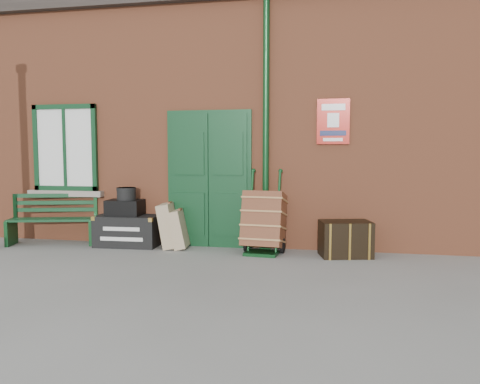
% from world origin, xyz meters
% --- Properties ---
extents(ground, '(80.00, 80.00, 0.00)m').
position_xyz_m(ground, '(0.00, 0.00, 0.00)').
color(ground, gray).
rests_on(ground, ground).
extents(station_building, '(10.30, 4.30, 4.36)m').
position_xyz_m(station_building, '(-0.00, 3.49, 2.16)').
color(station_building, '#A75735').
rests_on(station_building, ground).
extents(bench, '(1.50, 0.80, 0.89)m').
position_xyz_m(bench, '(-2.99, 1.17, 0.45)').
color(bench, '#0E351A').
rests_on(bench, ground).
extents(houdini_trunk, '(1.06, 0.61, 0.52)m').
position_xyz_m(houdini_trunk, '(-1.66, 1.25, 0.26)').
color(houdini_trunk, black).
rests_on(houdini_trunk, ground).
extents(strongbox, '(0.59, 0.44, 0.26)m').
position_xyz_m(strongbox, '(-1.71, 1.25, 0.65)').
color(strongbox, black).
rests_on(strongbox, houdini_trunk).
extents(hatbox, '(0.32, 0.32, 0.21)m').
position_xyz_m(hatbox, '(-1.68, 1.25, 0.88)').
color(hatbox, black).
rests_on(hatbox, strongbox).
extents(suitcase_back, '(0.37, 0.54, 0.74)m').
position_xyz_m(suitcase_back, '(-0.93, 1.25, 0.37)').
color(suitcase_back, tan).
rests_on(suitcase_back, ground).
extents(suitcase_front, '(0.35, 0.49, 0.64)m').
position_xyz_m(suitcase_front, '(-0.75, 1.22, 0.32)').
color(suitcase_front, tan).
rests_on(suitcase_front, ground).
extents(porter_trolley, '(0.67, 0.72, 1.28)m').
position_xyz_m(porter_trolley, '(0.66, 1.14, 0.50)').
color(porter_trolley, '#0E3918').
rests_on(porter_trolley, ground).
extents(dark_trunk, '(0.84, 0.65, 0.54)m').
position_xyz_m(dark_trunk, '(1.91, 1.13, 0.27)').
color(dark_trunk, black).
rests_on(dark_trunk, ground).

